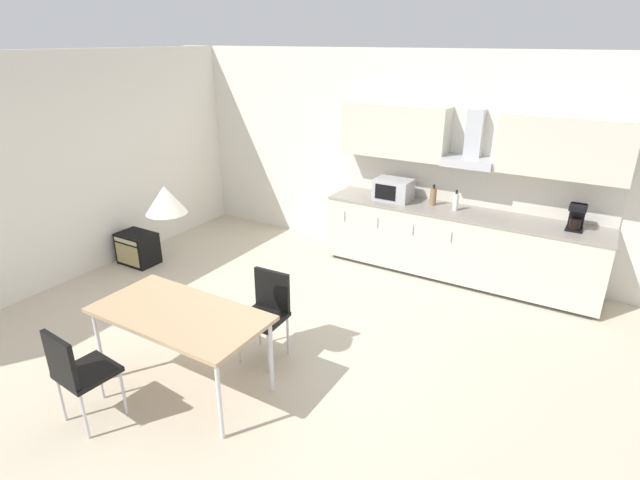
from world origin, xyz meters
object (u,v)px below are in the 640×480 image
at_px(microwave, 393,190).
at_px(bottle_brown, 433,196).
at_px(pendant_lamp, 165,200).
at_px(bottle_white, 456,202).
at_px(chair_far_right, 267,307).
at_px(chair_near_left, 76,369).
at_px(dining_table, 180,317).
at_px(coffee_maker, 577,217).
at_px(guitar_amp, 138,248).

bearing_deg(microwave, bottle_brown, 6.53).
bearing_deg(pendant_lamp, bottle_white, 68.94).
bearing_deg(chair_far_right, chair_near_left, -114.21).
distance_m(microwave, pendant_lamp, 3.54).
relative_size(chair_near_left, pendant_lamp, 2.72).
bearing_deg(dining_table, coffee_maker, 52.22).
xyz_separation_m(bottle_brown, dining_table, (-1.01, -3.50, -0.31)).
height_order(microwave, bottle_brown, microwave).
distance_m(coffee_maker, chair_far_right, 3.60).
distance_m(microwave, chair_near_left, 4.32).
bearing_deg(coffee_maker, pendant_lamp, -127.78).
bearing_deg(dining_table, bottle_white, 68.94).
bearing_deg(chair_far_right, bottle_brown, 76.32).
xyz_separation_m(bottle_white, guitar_amp, (-3.82, -1.85, -0.80)).
bearing_deg(bottle_brown, pendant_lamp, -106.04).
distance_m(microwave, bottle_brown, 0.54).
xyz_separation_m(coffee_maker, bottle_brown, (-1.68, 0.03, -0.03)).
bearing_deg(bottle_brown, chair_near_left, -107.64).
height_order(dining_table, chair_near_left, chair_near_left).
distance_m(microwave, bottle_white, 0.85).
bearing_deg(bottle_brown, coffee_maker, -1.18).
xyz_separation_m(coffee_maker, bottle_white, (-1.36, -0.03, -0.04)).
bearing_deg(chair_near_left, pendant_lamp, 65.47).
relative_size(microwave, bottle_white, 1.82).
bearing_deg(microwave, pendant_lamp, -97.83).
height_order(bottle_brown, pendant_lamp, pendant_lamp).
xyz_separation_m(microwave, coffee_maker, (2.21, 0.03, 0.01)).
bearing_deg(microwave, chair_near_left, -101.10).
relative_size(microwave, bottle_brown, 1.78).
bearing_deg(bottle_brown, chair_far_right, -103.68).
distance_m(microwave, coffee_maker, 2.21).
distance_m(bottle_white, guitar_amp, 4.32).
bearing_deg(guitar_amp, bottle_white, 25.83).
bearing_deg(chair_near_left, chair_far_right, 65.79).
bearing_deg(coffee_maker, chair_near_left, -125.64).
distance_m(bottle_brown, pendant_lamp, 3.71).
distance_m(dining_table, guitar_amp, 3.00).
distance_m(chair_near_left, pendant_lamp, 1.49).
bearing_deg(microwave, guitar_amp, -148.02).
relative_size(chair_near_left, chair_far_right, 1.00).
xyz_separation_m(microwave, chair_far_right, (-0.13, -2.66, -0.51)).
xyz_separation_m(bottle_brown, chair_far_right, (-0.66, -2.72, -0.49)).
height_order(coffee_maker, pendant_lamp, pendant_lamp).
xyz_separation_m(chair_near_left, pendant_lamp, (0.35, 0.77, 1.23)).
bearing_deg(microwave, chair_far_right, -92.80).
distance_m(chair_near_left, guitar_amp, 3.20).
bearing_deg(pendant_lamp, chair_far_right, 66.12).
relative_size(microwave, chair_far_right, 0.55).
bearing_deg(pendant_lamp, microwave, 82.17).
bearing_deg(chair_near_left, microwave, 78.90).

